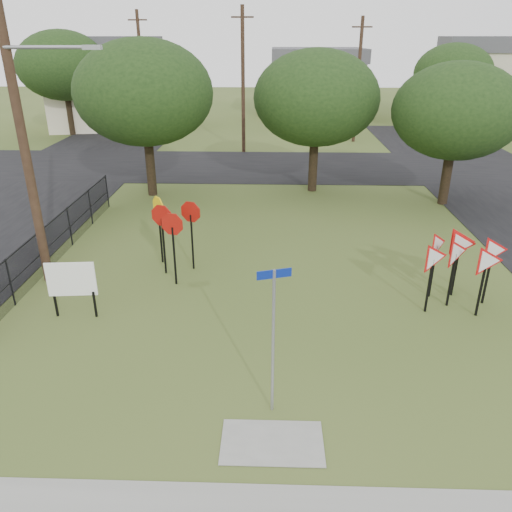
{
  "coord_description": "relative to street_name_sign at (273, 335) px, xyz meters",
  "views": [
    {
      "loc": [
        -0.08,
        -9.83,
        7.3
      ],
      "look_at": [
        -0.49,
        3.0,
        1.6
      ],
      "focal_mm": 35.0,
      "sensor_mm": 36.0,
      "label": 1
    }
  ],
  "objects": [
    {
      "name": "tree_near_mid",
      "position": [
        2.01,
        16.44,
        2.67
      ],
      "size": [
        6.0,
        6.0,
        6.8
      ],
      "color": "black",
      "rests_on": "ground"
    },
    {
      "name": "tree_near_right",
      "position": [
        8.01,
        14.44,
        2.35
      ],
      "size": [
        5.6,
        5.6,
        6.33
      ],
      "color": "black",
      "rests_on": "ground"
    },
    {
      "name": "house_left",
      "position": [
        -13.99,
        35.44,
        1.78
      ],
      "size": [
        10.58,
        8.88,
        7.2
      ],
      "color": "beige",
      "rests_on": "ground"
    },
    {
      "name": "info_board",
      "position": [
        -5.54,
        3.67,
        -0.77
      ],
      "size": [
        1.34,
        0.15,
        1.67
      ],
      "color": "black",
      "rests_on": "ground"
    },
    {
      "name": "tree_far_right",
      "position": [
        14.01,
        33.44,
        2.67
      ],
      "size": [
        6.0,
        6.0,
        6.8
      ],
      "color": "black",
      "rests_on": "ground"
    },
    {
      "name": "street_name_sign",
      "position": [
        0.0,
        0.0,
        0.0
      ],
      "size": [
        0.66,
        0.22,
        3.3
      ],
      "color": "#989AA0",
      "rests_on": "ground"
    },
    {
      "name": "yield_sign_cluster",
      "position": [
        5.33,
        4.81,
        -0.26
      ],
      "size": [
        2.75,
        1.55,
        2.18
      ],
      "color": "black",
      "rests_on": "ground"
    },
    {
      "name": "street_far",
      "position": [
        0.01,
        21.44,
        -1.86
      ],
      "size": [
        60.0,
        8.0,
        0.02
      ],
      "primitive_type": "cube",
      "color": "black",
      "rests_on": "ground"
    },
    {
      "name": "fence_run",
      "position": [
        -7.59,
        7.69,
        -1.09
      ],
      "size": [
        0.05,
        11.55,
        1.5
      ],
      "color": "black",
      "rests_on": "ground"
    },
    {
      "name": "stop_sign_cluster",
      "position": [
        -3.3,
        6.66,
        -0.08
      ],
      "size": [
        1.76,
        2.04,
        2.4
      ],
      "color": "black",
      "rests_on": "ground"
    },
    {
      "name": "ground",
      "position": [
        0.01,
        1.44,
        -1.87
      ],
      "size": [
        140.0,
        140.0,
        0.0
      ],
      "primitive_type": "plane",
      "color": "#3C501E"
    },
    {
      "name": "far_pole_a",
      "position": [
        -1.99,
        25.44,
        2.73
      ],
      "size": [
        1.4,
        0.24,
        9.0
      ],
      "color": "#3E2A1C",
      "rests_on": "ground"
    },
    {
      "name": "house_mid",
      "position": [
        4.01,
        41.44,
        1.28
      ],
      "size": [
        8.4,
        8.4,
        6.2
      ],
      "color": "beige",
      "rests_on": "ground"
    },
    {
      "name": "tree_far_left",
      "position": [
        -15.99,
        31.44,
        3.3
      ],
      "size": [
        6.8,
        6.8,
        7.73
      ],
      "color": "black",
      "rests_on": "ground"
    },
    {
      "name": "curb_pad",
      "position": [
        0.01,
        -0.96,
        -1.86
      ],
      "size": [
        2.0,
        1.2,
        0.02
      ],
      "primitive_type": "cube",
      "color": "gray",
      "rests_on": "ground"
    },
    {
      "name": "far_pole_b",
      "position": [
        6.01,
        29.44,
        2.48
      ],
      "size": [
        1.4,
        0.24,
        8.5
      ],
      "color": "#3E2A1C",
      "rests_on": "ground"
    },
    {
      "name": "tree_near_left",
      "position": [
        -5.99,
        15.44,
        2.98
      ],
      "size": [
        6.4,
        6.4,
        7.27
      ],
      "color": "black",
      "rests_on": "ground"
    },
    {
      "name": "utility_pole_main",
      "position": [
        -7.23,
        5.93,
        3.34
      ],
      "size": [
        3.55,
        0.33,
        10.0
      ],
      "color": "#3E2A1C",
      "rests_on": "ground"
    },
    {
      "name": "far_pole_c",
      "position": [
        -9.99,
        31.44,
        2.73
      ],
      "size": [
        1.4,
        0.24,
        9.0
      ],
      "color": "#3E2A1C",
      "rests_on": "ground"
    },
    {
      "name": "house_right",
      "position": [
        18.01,
        37.44,
        1.78
      ],
      "size": [
        8.3,
        8.3,
        7.2
      ],
      "color": "beige",
      "rests_on": "ground"
    }
  ]
}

